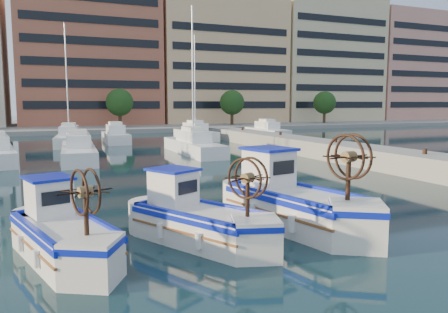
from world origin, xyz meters
The scene contains 7 objects.
ground centered at (0.00, 0.00, 0.00)m, with size 300.00×300.00×0.00m, color #18393E.
quay centered at (13.00, 8.00, 0.60)m, with size 3.00×60.00×1.20m, color gray.
waterfront centered at (9.23, 65.04, 11.10)m, with size 180.00×40.00×25.60m.
yacht_marina centered at (-2.90, 27.06, 0.53)m, with size 37.95×23.90×11.50m.
fishing_boat_a centered at (-6.16, -0.29, 0.70)m, with size 2.67×4.21×2.55m.
fishing_boat_b centered at (-2.52, -0.37, 0.72)m, with size 3.37×4.33×2.62m.
fishing_boat_c centered at (0.84, -0.05, 0.87)m, with size 3.10×5.21×3.16m.
Camera 1 is at (-6.47, -11.93, 3.96)m, focal length 35.00 mm.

